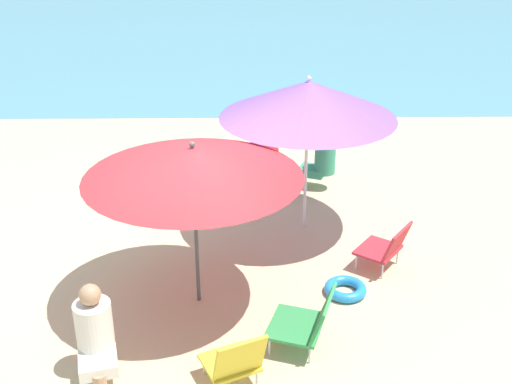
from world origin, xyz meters
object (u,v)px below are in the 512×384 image
at_px(umbrella_red, 193,163).
at_px(beach_chair_b, 307,321).
at_px(swim_ring, 345,289).
at_px(person_a, 95,333).
at_px(person_b, 321,158).
at_px(beach_chair_a, 386,246).
at_px(umbrella_purple, 308,99).
at_px(beach_chair_c, 235,361).
at_px(beach_chair_d, 268,165).

distance_m(umbrella_red, beach_chair_b, 1.85).
bearing_deg(swim_ring, person_a, -152.74).
xyz_separation_m(beach_chair_b, person_a, (-1.89, -0.35, 0.14)).
xyz_separation_m(person_b, swim_ring, (-0.01, -2.71, -0.41)).
height_order(umbrella_red, person_a, umbrella_red).
bearing_deg(beach_chair_a, umbrella_red, 51.81).
height_order(person_a, person_b, person_b).
bearing_deg(swim_ring, umbrella_purple, 102.08).
distance_m(beach_chair_b, swim_ring, 1.04).
relative_size(umbrella_red, person_b, 2.30).
relative_size(umbrella_red, person_a, 2.37).
relative_size(umbrella_red, beach_chair_c, 3.25).
xyz_separation_m(umbrella_red, person_b, (1.58, 2.81, -1.11)).
relative_size(person_a, person_b, 0.97).
bearing_deg(umbrella_purple, beach_chair_d, 107.54).
relative_size(beach_chair_a, beach_chair_c, 1.04).
relative_size(beach_chair_c, beach_chair_d, 0.86).
height_order(umbrella_red, beach_chair_a, umbrella_red).
height_order(umbrella_red, person_b, umbrella_red).
bearing_deg(beach_chair_b, beach_chair_c, 58.03).
bearing_deg(umbrella_red, beach_chair_d, 74.49).
xyz_separation_m(person_a, swim_ring, (2.39, 1.23, -0.39)).
bearing_deg(person_b, beach_chair_a, 124.32).
bearing_deg(beach_chair_a, swim_ring, 79.28).
distance_m(beach_chair_c, swim_ring, 1.87).
bearing_deg(umbrella_purple, beach_chair_c, -105.84).
bearing_deg(beach_chair_c, umbrella_purple, -40.31).
xyz_separation_m(beach_chair_a, person_a, (-2.90, -1.71, 0.14)).
distance_m(beach_chair_b, person_a, 1.93).
height_order(umbrella_red, beach_chair_c, umbrella_red).
height_order(umbrella_purple, beach_chair_a, umbrella_purple).
relative_size(umbrella_red, beach_chair_a, 3.12).
relative_size(umbrella_purple, person_b, 2.27).
distance_m(beach_chair_d, swim_ring, 2.97).
bearing_deg(beach_chair_b, beach_chair_d, -68.03).
distance_m(umbrella_red, swim_ring, 2.19).
xyz_separation_m(beach_chair_b, beach_chair_c, (-0.67, -0.56, 0.00)).
bearing_deg(beach_chair_b, person_a, 28.45).
xyz_separation_m(umbrella_red, beach_chair_b, (1.07, -0.79, -1.28)).
distance_m(beach_chair_b, beach_chair_c, 0.87).
relative_size(umbrella_purple, swim_ring, 4.66).
bearing_deg(beach_chair_b, person_b, -79.95).
bearing_deg(umbrella_purple, person_a, -126.90).
bearing_deg(umbrella_red, umbrella_purple, 52.32).
height_order(beach_chair_b, person_a, person_a).
height_order(beach_chair_b, beach_chair_d, beach_chair_d).
bearing_deg(umbrella_purple, swim_ring, -77.92).
bearing_deg(beach_chair_c, beach_chair_d, -29.98).
height_order(beach_chair_a, beach_chair_b, beach_chair_b).
distance_m(beach_chair_c, person_a, 1.25).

